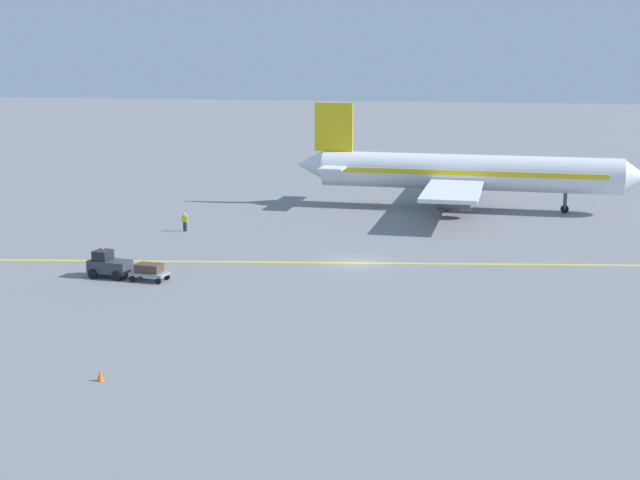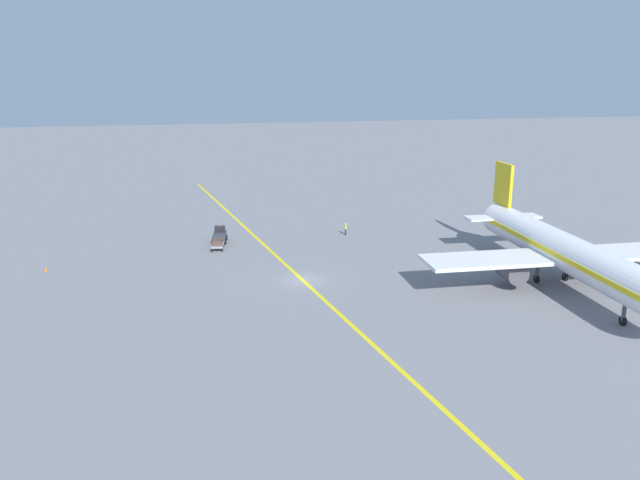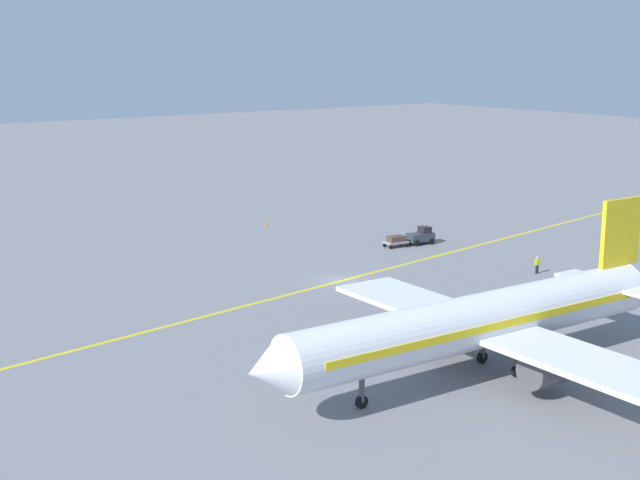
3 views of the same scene
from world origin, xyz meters
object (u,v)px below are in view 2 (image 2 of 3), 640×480
at_px(airplane_at_gate, 562,251).
at_px(ground_crew_worker, 346,228).
at_px(baggage_cart_trailing, 218,243).
at_px(traffic_cone_near_nose, 46,269).
at_px(traffic_cone_mid_apron, 507,260).
at_px(baggage_tug_dark, 220,235).

distance_m(airplane_at_gate, ground_crew_worker, 29.19).
distance_m(baggage_cart_trailing, traffic_cone_near_nose, 19.35).
relative_size(ground_crew_worker, traffic_cone_mid_apron, 3.05).
distance_m(baggage_tug_dark, traffic_cone_near_nose, 20.83).
relative_size(baggage_tug_dark, ground_crew_worker, 1.90).
bearing_deg(traffic_cone_mid_apron, ground_crew_worker, -46.04).
height_order(airplane_at_gate, ground_crew_worker, airplane_at_gate).
bearing_deg(baggage_cart_trailing, airplane_at_gate, 147.24).
relative_size(baggage_tug_dark, baggage_cart_trailing, 1.15).
bearing_deg(traffic_cone_near_nose, airplane_at_gate, 162.32).
bearing_deg(traffic_cone_mid_apron, traffic_cone_near_nose, -8.56).
bearing_deg(baggage_tug_dark, airplane_at_gate, 142.99).
distance_m(baggage_tug_dark, ground_crew_worker, 16.46).
height_order(airplane_at_gate, traffic_cone_mid_apron, airplane_at_gate).
height_order(baggage_tug_dark, ground_crew_worker, baggage_tug_dark).
bearing_deg(airplane_at_gate, baggage_cart_trailing, -32.76).
xyz_separation_m(baggage_tug_dark, traffic_cone_near_nose, (19.25, 7.94, -0.63)).
relative_size(baggage_cart_trailing, traffic_cone_near_nose, 5.05).
distance_m(airplane_at_gate, baggage_tug_dark, 40.62).
relative_size(ground_crew_worker, traffic_cone_near_nose, 3.05).
bearing_deg(ground_crew_worker, traffic_cone_mid_apron, 133.96).
xyz_separation_m(airplane_at_gate, baggage_tug_dark, (32.36, -24.40, -2.81)).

